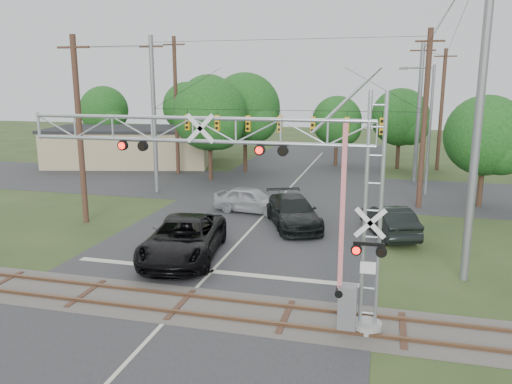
% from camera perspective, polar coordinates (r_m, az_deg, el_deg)
% --- Properties ---
extents(ground, '(160.00, 160.00, 0.00)m').
position_cam_1_polar(ground, '(17.70, -11.22, -15.26)').
color(ground, '#283B1B').
rests_on(ground, ground).
extents(road_main, '(14.00, 90.00, 0.02)m').
position_cam_1_polar(road_main, '(26.34, -1.81, -5.63)').
color(road_main, '#2A2B2D').
rests_on(road_main, ground).
extents(road_cross, '(90.00, 12.00, 0.02)m').
position_cam_1_polar(road_cross, '(39.54, 3.87, 0.45)').
color(road_cross, '#2A2B2D').
rests_on(road_cross, ground).
extents(railroad_track, '(90.00, 3.20, 0.17)m').
position_cam_1_polar(railroad_track, '(19.31, -8.62, -12.60)').
color(railroad_track, '#4B4741').
rests_on(railroad_track, ground).
extents(crossing_gantry, '(12.63, 1.01, 7.92)m').
position_cam_1_polar(crossing_gantry, '(16.47, 0.47, 1.20)').
color(crossing_gantry, gray).
rests_on(crossing_gantry, ground).
extents(traffic_signal_span, '(19.34, 0.36, 11.50)m').
position_cam_1_polar(traffic_signal_span, '(34.69, 4.21, 8.23)').
color(traffic_signal_span, slate).
rests_on(traffic_signal_span, ground).
extents(pickup_black, '(4.19, 7.30, 1.92)m').
position_cam_1_polar(pickup_black, '(23.85, -8.28, -5.30)').
color(pickup_black, black).
rests_on(pickup_black, ground).
extents(car_dark, '(4.62, 6.47, 1.74)m').
position_cam_1_polar(car_dark, '(28.88, 4.25, -2.26)').
color(car_dark, black).
rests_on(car_dark, ground).
extents(sedan_silver, '(4.99, 2.54, 1.63)m').
position_cam_1_polar(sedan_silver, '(32.01, -0.60, -0.88)').
color(sedan_silver, '#A5A8AD').
rests_on(sedan_silver, ground).
extents(suv_dark, '(3.36, 5.38, 1.67)m').
position_cam_1_polar(suv_dark, '(28.07, 15.00, -3.16)').
color(suv_dark, black).
rests_on(suv_dark, ground).
extents(commercial_building, '(17.63, 11.83, 3.76)m').
position_cam_1_polar(commercial_building, '(52.40, -14.07, 5.11)').
color(commercial_building, tan).
rests_on(commercial_building, ground).
extents(streetlight, '(2.51, 0.26, 9.42)m').
position_cam_1_polar(streetlight, '(38.50, 19.00, 7.40)').
color(streetlight, slate).
rests_on(streetlight, ground).
extents(utility_poles, '(25.14, 28.80, 14.22)m').
position_cam_1_polar(utility_poles, '(36.10, 7.41, 9.07)').
color(utility_poles, '#422B1E').
rests_on(utility_poles, ground).
extents(treeline, '(57.27, 26.27, 9.13)m').
position_cam_1_polar(treeline, '(48.39, 5.97, 9.01)').
color(treeline, '#3A271A').
rests_on(treeline, ground).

